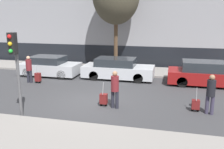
% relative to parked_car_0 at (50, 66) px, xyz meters
% --- Properties ---
extents(ground_plane, '(80.00, 80.00, 0.00)m').
position_rel_parked_car_0_xyz_m(ground_plane, '(4.50, -4.50, -0.62)').
color(ground_plane, '#38383A').
extents(sidewalk_near, '(28.00, 2.50, 0.12)m').
position_rel_parked_car_0_xyz_m(sidewalk_near, '(4.50, -8.25, -0.56)').
color(sidewalk_near, gray).
rests_on(sidewalk_near, ground_plane).
extents(sidewalk_far, '(28.00, 3.00, 0.12)m').
position_rel_parked_car_0_xyz_m(sidewalk_far, '(4.50, 2.50, -0.56)').
color(sidewalk_far, gray).
rests_on(sidewalk_far, ground_plane).
extents(building_facade, '(28.00, 3.27, 9.16)m').
position_rel_parked_car_0_xyz_m(building_facade, '(4.50, 6.31, 3.95)').
color(building_facade, gray).
rests_on(building_facade, ground_plane).
extents(parked_car_0, '(3.96, 1.88, 1.31)m').
position_rel_parked_car_0_xyz_m(parked_car_0, '(0.00, 0.00, 0.00)').
color(parked_car_0, '#B7BABF').
rests_on(parked_car_0, ground_plane).
extents(parked_car_1, '(4.49, 1.85, 1.33)m').
position_rel_parked_car_0_xyz_m(parked_car_1, '(4.68, 0.24, 0.01)').
color(parked_car_1, '#B7BABF').
rests_on(parked_car_1, ground_plane).
extents(parked_car_2, '(4.26, 1.85, 1.39)m').
position_rel_parked_car_0_xyz_m(parked_car_2, '(9.93, -0.04, 0.03)').
color(parked_car_2, maroon).
rests_on(parked_car_2, ground_plane).
extents(pedestrian_left, '(0.35, 0.34, 1.63)m').
position_rel_parked_car_0_xyz_m(pedestrian_left, '(-0.28, -2.02, 0.30)').
color(pedestrian_left, '#23232D').
rests_on(pedestrian_left, ground_plane).
extents(trolley_left, '(0.34, 0.29, 1.16)m').
position_rel_parked_car_0_xyz_m(trolley_left, '(0.27, -2.01, -0.26)').
color(trolley_left, maroon).
rests_on(trolley_left, ground_plane).
extents(pedestrian_center, '(0.35, 0.34, 1.66)m').
position_rel_parked_car_0_xyz_m(pedestrian_center, '(5.71, -4.98, 0.31)').
color(pedestrian_center, '#23232D').
rests_on(pedestrian_center, ground_plane).
extents(trolley_center, '(0.34, 0.29, 1.11)m').
position_rel_parked_car_0_xyz_m(trolley_center, '(5.17, -4.88, -0.28)').
color(trolley_center, maroon).
rests_on(trolley_center, ground_plane).
extents(pedestrian_right, '(0.34, 0.34, 1.67)m').
position_rel_parked_car_0_xyz_m(pedestrian_right, '(9.63, -4.74, 0.32)').
color(pedestrian_right, '#383347').
rests_on(pedestrian_right, ground_plane).
extents(trolley_right, '(0.34, 0.29, 1.05)m').
position_rel_parked_car_0_xyz_m(trolley_right, '(9.11, -4.58, -0.31)').
color(trolley_right, maroon).
rests_on(trolley_right, ground_plane).
extents(traffic_light, '(0.28, 0.47, 3.34)m').
position_rel_parked_car_0_xyz_m(traffic_light, '(2.26, -6.86, 1.77)').
color(traffic_light, '#515154').
rests_on(traffic_light, ground_plane).
extents(parked_bicycle, '(1.77, 0.06, 0.96)m').
position_rel_parked_car_0_xyz_m(parked_bicycle, '(3.29, 2.78, -0.13)').
color(parked_bicycle, black).
rests_on(parked_bicycle, sidewalk_far).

